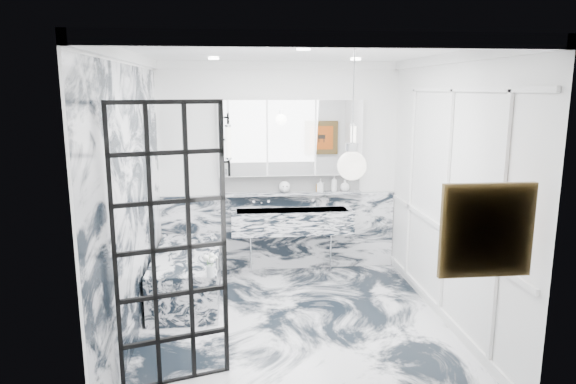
{
  "coord_description": "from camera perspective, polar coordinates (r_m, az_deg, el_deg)",
  "views": [
    {
      "loc": [
        -0.59,
        -4.99,
        2.45
      ],
      "look_at": [
        -0.01,
        0.5,
        1.34
      ],
      "focal_mm": 32.0,
      "sensor_mm": 36.0,
      "label": 1
    }
  ],
  "objects": [
    {
      "name": "marble_clad_back",
      "position": [
        7.06,
        -0.95,
        -4.44
      ],
      "size": [
        3.18,
        0.05,
        1.05
      ],
      "primitive_type": "cube",
      "color": "silver",
      "rests_on": "floor"
    },
    {
      "name": "flower_vase",
      "position": [
        5.4,
        -8.59,
        -8.68
      ],
      "size": [
        0.08,
        0.08,
        0.12
      ],
      "primitive_type": "cylinder",
      "color": "silver",
      "rests_on": "bathtub"
    },
    {
      "name": "wall_front",
      "position": [
        3.41,
        4.28,
        -6.61
      ],
      "size": [
        3.6,
        0.0,
        3.6
      ],
      "primitive_type": "plane",
      "rotation": [
        -1.57,
        0.0,
        0.0
      ],
      "color": "white",
      "rests_on": "floor"
    },
    {
      "name": "soap_bottle_b",
      "position": [
        6.92,
        3.64,
        0.77
      ],
      "size": [
        0.11,
        0.11,
        0.18
      ],
      "primitive_type": "imported",
      "rotation": [
        0.0,
        0.0,
        -0.41
      ],
      "color": "#4C4C51",
      "rests_on": "ledge"
    },
    {
      "name": "wall_left",
      "position": [
        5.2,
        -17.05,
        -0.79
      ],
      "size": [
        0.0,
        3.6,
        3.6
      ],
      "primitive_type": "plane",
      "rotation": [
        1.57,
        0.0,
        1.57
      ],
      "color": "white",
      "rests_on": "floor"
    },
    {
      "name": "wall_right",
      "position": [
        5.55,
        17.38,
        -0.06
      ],
      "size": [
        0.0,
        3.6,
        3.6
      ],
      "primitive_type": "plane",
      "rotation": [
        1.57,
        0.0,
        -1.57
      ],
      "color": "white",
      "rests_on": "floor"
    },
    {
      "name": "floor",
      "position": [
        5.59,
        0.7,
        -14.61
      ],
      "size": [
        3.6,
        3.6,
        0.0
      ],
      "primitive_type": "plane",
      "color": "silver",
      "rests_on": "ground"
    },
    {
      "name": "amber_bottle",
      "position": [
        6.92,
        3.28,
        0.44
      ],
      "size": [
        0.04,
        0.04,
        0.1
      ],
      "primitive_type": "cylinder",
      "color": "#8C5919",
      "rests_on": "ledge"
    },
    {
      "name": "mirror_cabinet",
      "position": [
        6.79,
        0.32,
        6.05
      ],
      "size": [
        1.9,
        0.16,
        1.0
      ],
      "primitive_type": "cube",
      "color": "white",
      "rests_on": "wall_back"
    },
    {
      "name": "sconce_left",
      "position": [
        6.66,
        -6.66,
        5.52
      ],
      "size": [
        0.07,
        0.07,
        0.4
      ],
      "primitive_type": "cylinder",
      "color": "white",
      "rests_on": "mirror_cabinet"
    },
    {
      "name": "soap_bottle_c",
      "position": [
        6.98,
        6.34,
        0.75
      ],
      "size": [
        0.13,
        0.13,
        0.16
      ],
      "primitive_type": "imported",
      "rotation": [
        0.0,
        0.0,
        0.01
      ],
      "color": "silver",
      "rests_on": "ledge"
    },
    {
      "name": "soap_bottle_a",
      "position": [
        6.95,
        5.14,
        0.96
      ],
      "size": [
        0.1,
        0.1,
        0.22
      ],
      "primitive_type": "imported",
      "rotation": [
        0.0,
        0.0,
        0.17
      ],
      "color": "#8C5919",
      "rests_on": "ledge"
    },
    {
      "name": "pendant_light",
      "position": [
        3.86,
        7.1,
        2.9
      ],
      "size": [
        0.22,
        0.22,
        0.22
      ],
      "primitive_type": "sphere",
      "color": "white",
      "rests_on": "ceiling"
    },
    {
      "name": "sconce_right",
      "position": [
        6.84,
        7.28,
        5.66
      ],
      "size": [
        0.07,
        0.07,
        0.4
      ],
      "primitive_type": "cylinder",
      "color": "white",
      "rests_on": "mirror_cabinet"
    },
    {
      "name": "bathtub",
      "position": [
        6.3,
        -11.06,
        -9.03
      ],
      "size": [
        0.75,
        1.65,
        0.55
      ],
      "primitive_type": "cube",
      "color": "silver",
      "rests_on": "floor"
    },
    {
      "name": "ceiling",
      "position": [
        5.04,
        0.79,
        15.35
      ],
      "size": [
        3.6,
        3.6,
        0.0
      ],
      "primitive_type": "plane",
      "rotation": [
        3.14,
        0.0,
        0.0
      ],
      "color": "white",
      "rests_on": "wall_back"
    },
    {
      "name": "artwork",
      "position": [
        3.78,
        21.23,
        -4.0
      ],
      "size": [
        0.56,
        0.05,
        0.56
      ],
      "primitive_type": "cube",
      "color": "#CD4315",
      "rests_on": "wall_front"
    },
    {
      "name": "ledge",
      "position": [
        6.89,
        0.31,
        -0.17
      ],
      "size": [
        1.9,
        0.14,
        0.04
      ],
      "primitive_type": "cube",
      "color": "silver",
      "rests_on": "wall_back"
    },
    {
      "name": "trough_sink",
      "position": [
        6.81,
        0.46,
        -3.25
      ],
      "size": [
        1.6,
        0.45,
        0.3
      ],
      "primitive_type": "cube",
      "color": "silver",
      "rests_on": "wall_back"
    },
    {
      "name": "subway_tile",
      "position": [
        6.93,
        0.26,
        1.03
      ],
      "size": [
        1.9,
        0.03,
        0.23
      ],
      "primitive_type": "cube",
      "color": "white",
      "rests_on": "wall_back"
    },
    {
      "name": "face_pot",
      "position": [
        6.86,
        -0.39,
        0.57
      ],
      "size": [
        0.16,
        0.16,
        0.16
      ],
      "primitive_type": "sphere",
      "color": "white",
      "rests_on": "ledge"
    },
    {
      "name": "panel_molding",
      "position": [
        5.56,
        17.13,
        -1.07
      ],
      "size": [
        0.03,
        3.4,
        2.3
      ],
      "primitive_type": "cube",
      "color": "white",
      "rests_on": "floor"
    },
    {
      "name": "wall_back",
      "position": [
        6.9,
        -1.0,
        2.62
      ],
      "size": [
        3.6,
        0.0,
        3.6
      ],
      "primitive_type": "plane",
      "rotation": [
        1.57,
        0.0,
        0.0
      ],
      "color": "white",
      "rests_on": "floor"
    },
    {
      "name": "crittall_door",
      "position": [
        4.29,
        -12.84,
        -6.19
      ],
      "size": [
        0.86,
        0.28,
        2.35
      ],
      "primitive_type": null,
      "rotation": [
        0.0,
        0.0,
        0.28
      ],
      "color": "black",
      "rests_on": "floor"
    },
    {
      "name": "marble_clad_left",
      "position": [
        5.21,
        -16.85,
        -1.43
      ],
      "size": [
        0.02,
        3.56,
        2.68
      ],
      "primitive_type": "cube",
      "color": "silver",
      "rests_on": "floor"
    }
  ]
}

